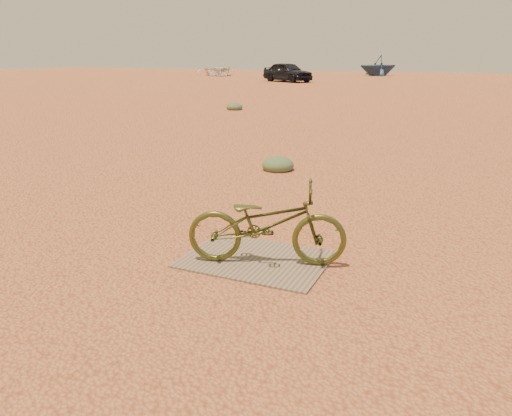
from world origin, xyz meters
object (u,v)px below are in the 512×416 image
at_px(car, 287,72).
at_px(boat_far_left, 378,65).
at_px(boat_near_left, 217,69).
at_px(bicycle, 267,224).
at_px(plywood_board, 256,259).

bearing_deg(car, boat_far_left, 10.52).
relative_size(boat_near_left, boat_far_left, 1.49).
bearing_deg(bicycle, boat_near_left, 10.38).
bearing_deg(plywood_board, boat_far_left, 99.45).
bearing_deg(bicycle, plywood_board, 51.65).
bearing_deg(bicycle, boat_far_left, -9.01).
bearing_deg(boat_near_left, boat_far_left, -10.80).
bearing_deg(boat_far_left, boat_near_left, -109.09).
xyz_separation_m(plywood_board, car, (-12.20, 33.33, 0.74)).
bearing_deg(boat_near_left, car, -69.68).
relative_size(plywood_board, boat_far_left, 0.40).
relative_size(bicycle, boat_far_left, 0.43).
bearing_deg(plywood_board, bicycle, -19.73).
xyz_separation_m(boat_near_left, boat_far_left, (15.03, 5.86, 0.42)).
xyz_separation_m(bicycle, boat_near_left, (-23.07, 41.63, 0.14)).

